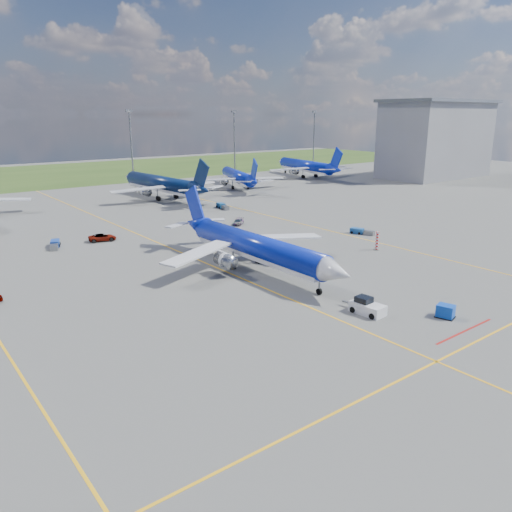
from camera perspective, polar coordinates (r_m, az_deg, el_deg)
ground at (r=60.00m, az=3.75°, el=-4.86°), size 400.00×400.00×0.00m
grass_strip at (r=196.68m, az=-26.76°, el=8.01°), size 400.00×80.00×0.01m
taxiway_lines at (r=81.87m, az=-9.05°, el=0.67°), size 60.25×160.00×0.02m
floodlight_masts at (r=159.37m, az=-20.78°, el=11.77°), size 202.20×0.50×22.70m
terminal_building at (r=187.61m, az=19.88°, el=12.48°), size 42.00×22.00×26.00m
warning_post at (r=83.00m, az=13.67°, el=1.68°), size 0.50×0.50×3.00m
bg_jet_n at (r=134.27m, az=-10.73°, el=6.51°), size 34.96×44.41×11.12m
bg_jet_ne at (r=151.21m, az=-2.05°, el=7.80°), size 39.44×44.72×9.75m
bg_jet_ene at (r=178.70m, az=5.65°, el=8.99°), size 39.43×47.34×11.00m
main_airliner at (r=70.58m, az=0.01°, el=-1.61°), size 28.93×37.94×9.93m
pushback_tug at (r=56.67m, az=12.54°, el=-5.71°), size 2.30×5.45×1.82m
uld_container at (r=58.04m, az=20.84°, el=-5.91°), size 1.84×2.08×1.40m
service_car_b at (r=90.63m, az=-17.15°, el=2.05°), size 4.98×2.99×1.29m
service_car_c at (r=99.69m, az=-2.06°, el=3.92°), size 4.10×3.79×1.16m
baggage_tug_w at (r=93.79m, az=11.93°, el=2.75°), size 2.56×4.60×1.00m
baggage_tug_c at (r=88.82m, az=-22.02°, el=1.21°), size 2.77×4.79×1.04m
baggage_tug_e at (r=117.52m, az=-3.85°, el=5.70°), size 2.20×5.01×1.09m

